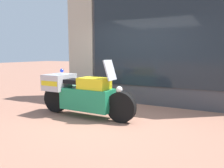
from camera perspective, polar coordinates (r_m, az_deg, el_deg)
ground_plane at (r=4.84m, az=0.35°, el=-9.65°), size 60.00×60.00×0.00m
shop_building at (r=6.61m, az=5.18°, el=10.78°), size 5.06×0.55×3.58m
window_display at (r=6.46m, az=11.47°, el=-1.28°), size 3.69×0.30×1.84m
paramedic_motorcycle at (r=5.16m, az=-8.31°, el=-2.19°), size 2.48×0.73×1.33m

